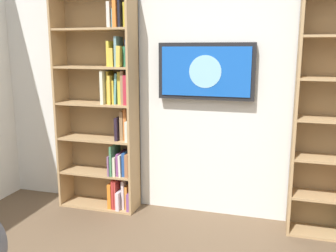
{
  "coord_description": "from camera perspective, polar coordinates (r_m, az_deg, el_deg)",
  "views": [
    {
      "loc": [
        -0.57,
        1.2,
        1.58
      ],
      "look_at": [
        0.08,
        -1.02,
        1.1
      ],
      "focal_mm": 39.69,
      "sensor_mm": 36.0,
      "label": 1
    }
  ],
  "objects": [
    {
      "name": "bookshelf_right",
      "position": [
        3.67,
        -9.43,
        2.81
      ],
      "size": [
        0.79,
        0.28,
        2.12
      ],
      "color": "tan",
      "rests_on": "ground"
    },
    {
      "name": "wall_back",
      "position": [
        3.49,
        6.97,
        7.85
      ],
      "size": [
        4.52,
        0.06,
        2.7
      ],
      "primitive_type": "cube",
      "color": "silver",
      "rests_on": "ground"
    },
    {
      "name": "wall_mounted_tv",
      "position": [
        3.41,
        5.83,
        8.34
      ],
      "size": [
        0.88,
        0.07,
        0.51
      ],
      "color": "black"
    }
  ]
}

